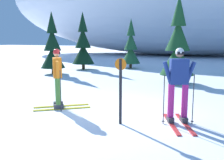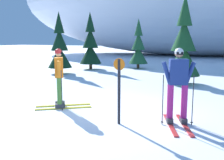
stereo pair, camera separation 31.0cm
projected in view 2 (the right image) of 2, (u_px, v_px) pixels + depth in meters
ground_plane at (107, 112)px, 7.21m from camera, size 120.00×120.00×0.00m
skier_orange_jacket at (59, 77)px, 7.60m from camera, size 1.58×1.33×1.75m
skier_navy_jacket at (178, 85)px, 6.09m from camera, size 0.99×1.63×1.82m
pine_tree_far_left at (60, 48)px, 14.99m from camera, size 1.38×1.38×3.57m
pine_tree_left at (90, 45)px, 17.16m from camera, size 1.46×1.46×3.77m
pine_tree_center_left at (138, 48)px, 17.67m from camera, size 1.31×1.31×3.39m
pine_tree_center at (183, 47)px, 11.53m from camera, size 1.53×1.53×3.96m
trail_marker_post at (119, 87)px, 6.11m from camera, size 0.28×0.07×1.58m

